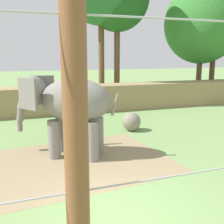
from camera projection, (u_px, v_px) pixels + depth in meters
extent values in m
plane|color=#759956|center=(119.00, 214.00, 6.53)|extent=(120.00, 120.00, 0.00)
cube|color=#937F5B|center=(76.00, 162.00, 9.65)|extent=(6.79, 5.36, 0.01)
cube|color=#997F56|center=(52.00, 100.00, 17.43)|extent=(36.00, 1.80, 1.71)
cylinder|color=gray|center=(54.00, 139.00, 9.93)|extent=(0.44, 0.44, 1.39)
cylinder|color=gray|center=(62.00, 133.00, 10.66)|extent=(0.44, 0.44, 1.39)
cylinder|color=gray|center=(92.00, 142.00, 9.66)|extent=(0.44, 0.44, 1.39)
cylinder|color=gray|center=(98.00, 135.00, 10.39)|extent=(0.44, 0.44, 1.39)
ellipsoid|color=gray|center=(75.00, 101.00, 9.88)|extent=(2.94, 2.51, 1.59)
ellipsoid|color=gray|center=(33.00, 92.00, 10.13)|extent=(1.40, 1.44, 1.15)
cube|color=gray|center=(28.00, 94.00, 9.54)|extent=(0.59, 0.79, 1.09)
cube|color=gray|center=(43.00, 90.00, 10.68)|extent=(0.90, 0.18, 1.09)
cylinder|color=gray|center=(23.00, 102.00, 10.29)|extent=(0.58, 0.52, 0.62)
cylinder|color=gray|center=(21.00, 114.00, 10.41)|extent=(0.44, 0.40, 0.58)
cylinder|color=gray|center=(20.00, 124.00, 10.51)|extent=(0.28, 0.28, 0.55)
cylinder|color=gray|center=(115.00, 105.00, 9.63)|extent=(0.31, 0.24, 0.79)
sphere|color=gray|center=(131.00, 122.00, 13.55)|extent=(0.91, 0.91, 0.91)
cylinder|color=brown|center=(78.00, 219.00, 2.73)|extent=(0.23, 0.23, 4.19)
cylinder|color=#B7B7BC|center=(214.00, 169.00, 3.19)|extent=(11.96, 0.02, 0.02)
cylinder|color=brown|center=(199.00, 77.00, 23.51)|extent=(0.44, 0.44, 3.53)
ellipsoid|color=#33752D|center=(202.00, 24.00, 22.61)|extent=(6.15, 6.15, 6.46)
cylinder|color=brown|center=(117.00, 65.00, 21.30)|extent=(0.44, 0.44, 5.80)
cylinder|color=brown|center=(101.00, 61.00, 20.98)|extent=(0.44, 0.44, 6.36)
cylinder|color=brown|center=(213.00, 60.00, 23.50)|extent=(0.44, 0.44, 6.35)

